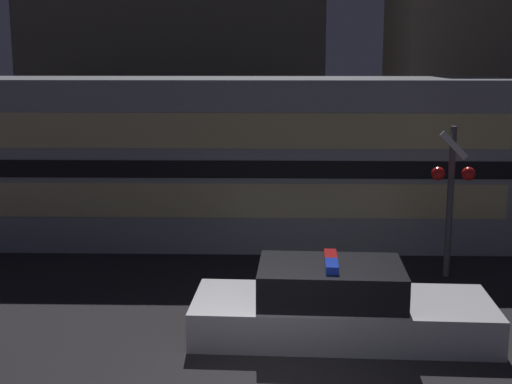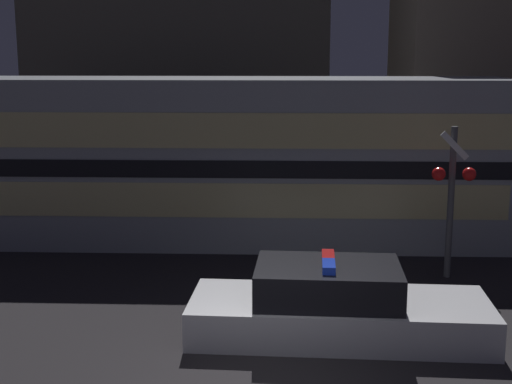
# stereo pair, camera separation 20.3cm
# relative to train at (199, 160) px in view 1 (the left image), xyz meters

# --- Properties ---
(train) EXTENTS (14.71, 2.93, 3.91)m
(train) POSITION_rel_train_xyz_m (0.00, 0.00, 0.00)
(train) COLOR #999EA5
(train) RESTS_ON ground_plane
(police_car) EXTENTS (4.85, 1.98, 1.30)m
(police_car) POSITION_rel_train_xyz_m (2.87, -6.11, -1.48)
(police_car) COLOR silver
(police_car) RESTS_ON ground_plane
(crossing_signal_near) EXTENTS (0.86, 0.35, 3.07)m
(crossing_signal_near) POSITION_rel_train_xyz_m (5.36, -2.98, -0.13)
(crossing_signal_near) COLOR #4C4C51
(crossing_signal_near) RESTS_ON ground_plane
(building_left) EXTENTS (10.07, 6.79, 8.66)m
(building_left) POSITION_rel_train_xyz_m (-1.58, 9.50, 2.37)
(building_left) COLOR #47423D
(building_left) RESTS_ON ground_plane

